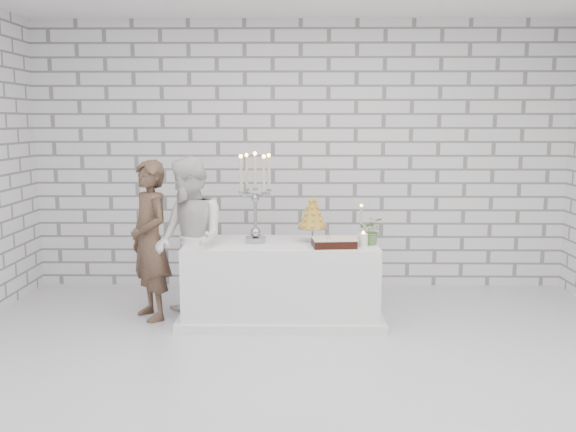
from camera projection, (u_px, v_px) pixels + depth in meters
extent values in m
cube|color=silver|center=(302.00, 368.00, 4.85)|extent=(6.00, 5.00, 0.01)
cube|color=white|center=(300.00, 156.00, 7.10)|extent=(6.00, 0.01, 3.00)
cube|color=white|center=(310.00, 236.00, 2.16)|extent=(6.00, 0.01, 3.00)
cube|color=white|center=(281.00, 281.00, 6.01)|extent=(1.80, 0.80, 0.75)
imported|color=#493121|center=(150.00, 240.00, 5.99)|extent=(0.62, 0.66, 1.53)
imported|color=white|center=(190.00, 240.00, 5.88)|extent=(0.91, 0.96, 1.57)
cube|color=black|center=(334.00, 242.00, 5.75)|extent=(0.41, 0.31, 0.08)
cylinder|color=white|center=(363.00, 240.00, 5.76)|extent=(0.10, 0.10, 0.12)
cylinder|color=beige|center=(361.00, 223.00, 6.10)|extent=(0.08, 0.08, 0.32)
imported|color=#48703B|center=(372.00, 230.00, 5.85)|extent=(0.27, 0.25, 0.26)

